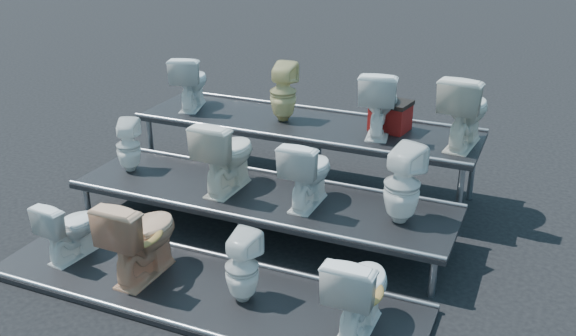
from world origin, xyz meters
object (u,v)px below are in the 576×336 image
at_px(toilet_3, 359,289).
at_px(toilet_7, 402,185).
at_px(toilet_2, 242,267).
at_px(toilet_9, 283,92).
at_px(toilet_5, 226,154).
at_px(toilet_6, 308,171).
at_px(toilet_10, 380,102).
at_px(red_crate, 390,117).
at_px(toilet_1, 141,235).
at_px(toilet_4, 128,146).
at_px(toilet_0, 70,228).
at_px(toilet_8, 191,81).
at_px(toilet_11, 465,110).

height_order(toilet_3, toilet_7, toilet_7).
bearing_deg(toilet_2, toilet_9, -68.34).
bearing_deg(toilet_5, toilet_6, -178.15).
bearing_deg(toilet_10, toilet_9, -8.97).
distance_m(toilet_3, toilet_10, 2.79).
height_order(toilet_3, red_crate, red_crate).
height_order(toilet_1, toilet_7, toilet_7).
xyz_separation_m(toilet_9, toilet_10, (1.21, 0.00, 0.03)).
bearing_deg(toilet_7, toilet_6, 18.43).
bearing_deg(toilet_6, toilet_1, 48.88).
bearing_deg(toilet_10, toilet_4, 17.54).
relative_size(toilet_2, toilet_7, 0.85).
relative_size(toilet_1, toilet_9, 1.18).
relative_size(toilet_0, toilet_7, 0.82).
bearing_deg(toilet_2, red_crate, -95.75).
bearing_deg(red_crate, toilet_8, -166.60).
relative_size(toilet_4, toilet_10, 0.80).
relative_size(toilet_3, toilet_4, 1.26).
distance_m(toilet_8, toilet_11, 3.49).
distance_m(toilet_0, toilet_11, 4.35).
distance_m(toilet_3, toilet_5, 2.36).
height_order(toilet_3, toilet_11, toilet_11).
relative_size(toilet_3, toilet_5, 0.95).
height_order(toilet_5, toilet_7, toilet_5).
bearing_deg(toilet_8, toilet_2, 113.10).
bearing_deg(toilet_7, toilet_5, 18.43).
bearing_deg(toilet_7, toilet_4, 18.43).
distance_m(toilet_5, toilet_7, 1.93).
bearing_deg(toilet_9, toilet_0, 62.00).
distance_m(toilet_7, toilet_10, 1.49).
relative_size(toilet_1, toilet_8, 1.21).
xyz_separation_m(toilet_5, toilet_6, (0.95, 0.00, -0.04)).
bearing_deg(toilet_0, toilet_10, -125.90).
distance_m(toilet_4, toilet_7, 3.23).
relative_size(toilet_3, toilet_9, 1.08).
distance_m(toilet_5, toilet_10, 1.89).
bearing_deg(toilet_6, toilet_4, 0.89).
bearing_deg(toilet_8, toilet_10, 164.84).
xyz_separation_m(toilet_0, toilet_8, (-0.12, 2.60, 0.83)).
xyz_separation_m(toilet_5, red_crate, (1.41, 1.48, 0.14)).
relative_size(toilet_0, toilet_3, 0.83).
bearing_deg(toilet_8, toilet_3, 125.14).
relative_size(toilet_6, red_crate, 1.71).
xyz_separation_m(toilet_3, toilet_5, (-1.92, 1.30, 0.42)).
height_order(toilet_6, toilet_9, toilet_9).
relative_size(toilet_8, toilet_11, 0.85).
xyz_separation_m(toilet_3, red_crate, (-0.51, 2.78, 0.56)).
height_order(toilet_2, toilet_10, toilet_10).
relative_size(toilet_8, toilet_10, 0.91).
bearing_deg(toilet_10, toilet_5, 35.66).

